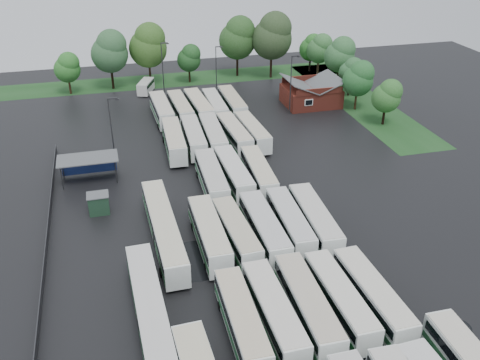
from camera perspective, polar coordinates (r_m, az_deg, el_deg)
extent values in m
plane|color=black|center=(61.02, 1.05, -7.46)|extent=(160.00, 160.00, 0.00)
cube|color=maroon|center=(103.67, 7.56, 8.88)|extent=(10.00, 8.00, 3.40)
cube|color=#4C4F51|center=(101.97, 6.33, 10.16)|extent=(5.07, 8.60, 2.19)
cube|color=#4C4F51|center=(103.80, 8.96, 10.32)|extent=(5.07, 8.60, 2.19)
cube|color=maroon|center=(99.48, 8.49, 9.32)|extent=(9.00, 0.20, 1.20)
cube|color=silver|center=(99.32, 7.35, 8.20)|extent=(1.60, 0.12, 1.20)
cylinder|color=#2D2D30|center=(76.01, -18.47, 0.17)|extent=(0.16, 0.16, 3.40)
cylinder|color=#2D2D30|center=(75.67, -13.07, 0.82)|extent=(0.16, 0.16, 3.40)
cylinder|color=#2D2D30|center=(78.88, -18.40, 1.22)|extent=(0.16, 0.16, 3.40)
cylinder|color=#2D2D30|center=(78.55, -13.20, 1.86)|extent=(0.16, 0.16, 3.40)
cube|color=#4C4F51|center=(76.42, -15.97, 2.23)|extent=(8.20, 4.20, 0.15)
cube|color=navy|center=(78.94, -15.80, 1.57)|extent=(7.60, 0.08, 2.60)
cube|color=#163220|center=(69.40, -14.84, -2.48)|extent=(2.50, 2.00, 2.50)
cube|color=#4C4F51|center=(68.77, -14.97, -1.54)|extent=(2.70, 2.20, 0.12)
cube|color=#194219|center=(118.99, -6.56, 10.61)|extent=(80.00, 10.00, 0.01)
cube|color=#194219|center=(108.25, 12.49, 8.34)|extent=(10.00, 50.00, 0.01)
cube|color=#2D2D30|center=(66.30, -19.84, -5.54)|extent=(0.10, 50.00, 1.20)
cube|color=silver|center=(49.47, 0.18, -14.79)|extent=(2.67, 12.09, 2.76)
cube|color=black|center=(49.09, 0.18, -14.32)|extent=(2.72, 11.61, 0.88)
cube|color=#165729|center=(49.88, 0.17, -15.30)|extent=(2.72, 11.85, 0.61)
cube|color=#C0B192|center=(48.50, 0.18, -13.55)|extent=(2.56, 11.73, 0.12)
cylinder|color=black|center=(53.17, -0.92, -13.13)|extent=(2.56, 0.97, 0.97)
cube|color=silver|center=(50.29, 3.63, -13.93)|extent=(2.76, 12.36, 2.82)
cube|color=black|center=(49.91, 3.65, -13.45)|extent=(2.81, 11.87, 0.90)
cube|color=#215B2E|center=(50.71, 3.61, -14.45)|extent=(2.81, 12.11, 0.62)
cube|color=beige|center=(49.32, 3.68, -12.67)|extent=(2.65, 11.99, 0.12)
cylinder|color=black|center=(48.62, 5.08, -18.16)|extent=(2.62, 0.99, 0.99)
cylinder|color=black|center=(54.03, 2.27, -12.34)|extent=(2.62, 0.99, 0.99)
cube|color=silver|center=(51.18, 7.21, -13.17)|extent=(2.90, 12.70, 2.90)
cube|color=black|center=(50.80, 7.25, -12.68)|extent=(2.95, 12.19, 0.93)
cube|color=#1B5527|center=(51.60, 7.17, -13.70)|extent=(2.95, 12.45, 0.64)
cube|color=#B5A993|center=(50.21, 7.32, -11.88)|extent=(2.79, 12.32, 0.13)
cylinder|color=black|center=(49.50, 8.87, -17.38)|extent=(2.69, 1.01, 1.01)
cylinder|color=black|center=(54.96, 5.58, -11.64)|extent=(2.69, 1.01, 1.01)
cube|color=silver|center=(52.45, 10.57, -12.40)|extent=(2.68, 12.12, 2.77)
cube|color=black|center=(52.10, 10.62, -11.94)|extent=(2.73, 11.64, 0.89)
cube|color=#115F25|center=(52.84, 10.51, -12.91)|extent=(2.73, 11.88, 0.61)
cube|color=beige|center=(51.54, 10.71, -11.19)|extent=(2.57, 11.76, 0.12)
cylinder|color=black|center=(50.86, 12.27, -16.27)|extent=(2.57, 0.97, 0.97)
cylinder|color=black|center=(55.99, 8.81, -11.04)|extent=(2.57, 0.97, 0.97)
cube|color=silver|center=(53.47, 13.91, -11.88)|extent=(2.88, 12.31, 2.81)
cube|color=black|center=(53.12, 13.98, -11.41)|extent=(2.93, 11.83, 0.90)
cube|color=#1F552E|center=(53.86, 13.84, -12.38)|extent=(2.92, 12.07, 0.62)
cube|color=beige|center=(52.57, 14.10, -10.66)|extent=(2.77, 11.94, 0.12)
cylinder|color=black|center=(51.92, 15.76, -15.68)|extent=(2.60, 0.98, 0.98)
cylinder|color=black|center=(56.98, 11.94, -10.57)|extent=(2.60, 0.98, 0.98)
cube|color=silver|center=(60.31, -3.29, -5.76)|extent=(2.66, 12.63, 2.89)
cube|color=black|center=(59.99, -3.30, -5.30)|extent=(2.73, 12.12, 0.93)
cube|color=#155423|center=(60.67, -3.27, -6.26)|extent=(2.72, 12.38, 0.64)
cube|color=beige|center=(59.49, -3.33, -4.56)|extent=(2.56, 12.25, 0.13)
cylinder|color=black|center=(57.93, -2.42, -9.11)|extent=(2.68, 1.01, 1.01)
cylinder|color=black|center=(64.43, -3.99, -4.88)|extent=(2.68, 1.01, 1.01)
cube|color=silver|center=(60.53, -0.41, -5.68)|extent=(3.10, 12.10, 2.75)
cube|color=black|center=(60.23, -0.41, -5.25)|extent=(3.13, 11.62, 0.88)
cube|color=#185627|center=(60.87, -0.40, -6.15)|extent=(3.13, 11.86, 0.60)
cube|color=#B7AD92|center=(59.75, -0.41, -4.55)|extent=(2.98, 11.73, 0.12)
cylinder|color=black|center=(58.31, 0.54, -8.84)|extent=(2.55, 0.96, 0.96)
cylinder|color=black|center=(64.40, -1.25, -4.86)|extent=(2.55, 0.96, 0.96)
cube|color=silver|center=(61.16, 2.60, -5.20)|extent=(2.68, 12.68, 2.90)
cube|color=black|center=(60.84, 2.61, -4.75)|extent=(2.75, 12.17, 0.93)
cube|color=#20522D|center=(61.51, 2.59, -5.70)|extent=(2.74, 12.42, 0.64)
cube|color=#B8B6B4|center=(60.35, 2.63, -4.01)|extent=(2.58, 12.29, 0.13)
cylinder|color=black|center=(58.84, 3.73, -8.48)|extent=(2.69, 1.01, 1.01)
cylinder|color=black|center=(65.20, 1.53, -4.38)|extent=(2.69, 1.01, 1.01)
cube|color=silver|center=(62.55, 5.33, -4.55)|extent=(3.03, 12.33, 2.80)
cube|color=black|center=(62.25, 5.35, -4.11)|extent=(3.08, 11.84, 0.90)
cube|color=#226134|center=(62.89, 5.30, -5.02)|extent=(3.07, 12.08, 0.62)
cube|color=#B9B8B6|center=(61.78, 5.39, -3.41)|extent=(2.92, 11.96, 0.12)
cylinder|color=black|center=(60.32, 6.51, -7.60)|extent=(2.60, 0.98, 0.98)
cylinder|color=black|center=(66.41, 4.15, -3.80)|extent=(2.60, 0.98, 0.98)
cube|color=silver|center=(63.22, 7.96, -4.25)|extent=(3.29, 12.81, 2.91)
cube|color=black|center=(62.92, 8.00, -3.81)|extent=(3.33, 12.30, 0.93)
cube|color=#1F592D|center=(63.56, 7.92, -4.74)|extent=(3.33, 12.56, 0.64)
cube|color=beige|center=(62.43, 8.05, -3.09)|extent=(3.17, 12.42, 0.13)
cylinder|color=black|center=(60.96, 9.29, -7.38)|extent=(2.70, 1.01, 1.01)
cylinder|color=black|center=(67.16, 6.60, -3.51)|extent=(2.70, 1.01, 1.01)
cube|color=silver|center=(71.78, -3.06, 0.20)|extent=(3.03, 12.75, 2.90)
cube|color=black|center=(71.51, -3.07, 0.61)|extent=(3.08, 12.24, 0.93)
cube|color=#286339|center=(72.08, -3.05, -0.25)|extent=(3.08, 12.49, 0.64)
cube|color=#B3B0A9|center=(71.08, -3.09, 1.27)|extent=(2.92, 12.36, 0.13)
cylinder|color=black|center=(69.02, -2.33, -2.39)|extent=(2.69, 1.01, 1.01)
cylinder|color=black|center=(75.98, -3.67, 0.62)|extent=(2.69, 1.01, 1.01)
cube|color=silver|center=(72.84, -0.69, 0.67)|extent=(2.84, 12.59, 2.87)
cube|color=black|center=(72.58, -0.70, 1.07)|extent=(2.90, 12.09, 0.92)
cube|color=#1F542F|center=(73.14, -0.69, 0.23)|extent=(2.89, 12.34, 0.63)
cube|color=beige|center=(72.17, -0.70, 1.72)|extent=(2.73, 12.21, 0.13)
cylinder|color=black|center=(70.13, 0.11, -1.84)|extent=(2.67, 1.00, 1.00)
cylinder|color=black|center=(76.97, -1.41, 1.06)|extent=(2.67, 1.00, 1.00)
cube|color=silver|center=(73.23, 2.01, 0.75)|extent=(3.12, 12.21, 2.77)
cube|color=black|center=(72.97, 2.01, 1.14)|extent=(3.16, 11.73, 0.89)
cube|color=#135322|center=(73.51, 2.00, 0.33)|extent=(3.16, 11.97, 0.61)
cube|color=beige|center=(72.58, 2.03, 1.76)|extent=(3.00, 11.85, 0.12)
cylinder|color=black|center=(70.65, 2.88, -1.65)|extent=(2.57, 0.97, 0.97)
cylinder|color=black|center=(77.17, 1.18, 1.12)|extent=(2.57, 0.97, 0.97)
cube|color=silver|center=(83.39, -7.04, 4.18)|extent=(3.17, 12.79, 2.91)
cube|color=black|center=(83.16, -7.07, 4.55)|extent=(3.21, 12.28, 0.93)
cube|color=#185B28|center=(83.65, -7.02, 3.78)|extent=(3.21, 12.54, 0.64)
cube|color=beige|center=(82.80, -7.11, 5.13)|extent=(3.05, 12.40, 0.13)
cylinder|color=black|center=(80.35, -6.56, 2.10)|extent=(2.70, 1.01, 1.01)
cylinder|color=black|center=(87.67, -7.38, 4.35)|extent=(2.70, 1.01, 1.01)
cube|color=silver|center=(84.40, -4.97, 4.56)|extent=(3.08, 12.47, 2.84)
cube|color=black|center=(84.18, -4.98, 4.91)|extent=(3.12, 11.97, 0.91)
cube|color=#266335|center=(84.66, -4.95, 4.17)|extent=(3.12, 12.22, 0.62)
cube|color=#BAB7AD|center=(83.83, -5.01, 5.48)|extent=(2.96, 12.09, 0.12)
cylinder|color=black|center=(81.44, -4.43, 2.57)|extent=(2.63, 0.99, 0.99)
cylinder|color=black|center=(88.56, -5.39, 4.71)|extent=(2.63, 0.99, 0.99)
cube|color=silver|center=(84.74, -2.90, 4.76)|extent=(3.16, 12.76, 2.90)
cube|color=black|center=(84.51, -2.91, 5.12)|extent=(3.21, 12.26, 0.93)
cube|color=#155326|center=(84.99, -2.89, 4.37)|extent=(3.21, 12.51, 0.64)
cube|color=#B6B3A9|center=(84.15, -2.92, 5.70)|extent=(3.04, 12.38, 0.13)
cylinder|color=black|center=(81.72, -2.28, 2.74)|extent=(2.69, 1.01, 1.01)
cylinder|color=black|center=(88.96, -3.42, 4.90)|extent=(2.69, 1.01, 1.01)
cube|color=silver|center=(85.27, -0.62, 4.92)|extent=(3.16, 12.48, 2.84)
cube|color=black|center=(85.05, -0.63, 5.27)|extent=(3.20, 11.99, 0.91)
cube|color=#255C35|center=(85.52, -0.62, 4.54)|extent=(3.20, 12.24, 0.62)
cube|color=beige|center=(84.70, -0.63, 5.83)|extent=(3.04, 12.11, 0.12)
cylinder|color=black|center=(82.35, 0.05, 2.96)|extent=(2.63, 0.99, 0.99)
cylinder|color=black|center=(89.36, -1.24, 5.05)|extent=(2.63, 0.99, 0.99)
cube|color=silver|center=(86.12, 1.33, 5.12)|extent=(3.02, 12.13, 2.76)
cube|color=black|center=(85.91, 1.33, 5.46)|extent=(3.06, 11.65, 0.88)
cube|color=#1B6230|center=(86.36, 1.32, 4.75)|extent=(3.06, 11.89, 0.61)
cube|color=beige|center=(85.57, 1.34, 6.00)|extent=(2.91, 11.76, 0.12)
cylinder|color=black|center=(83.31, 2.04, 3.24)|extent=(2.56, 0.96, 0.96)
cylinder|color=black|center=(90.07, 0.65, 5.24)|extent=(2.56, 0.96, 0.96)
cube|color=silver|center=(96.12, -8.34, 7.39)|extent=(2.96, 12.63, 2.88)
cube|color=black|center=(95.92, -8.36, 7.71)|extent=(3.01, 12.13, 0.92)
cube|color=#205C2C|center=(96.35, -8.31, 7.04)|extent=(3.01, 12.38, 0.63)
cube|color=beige|center=(95.61, -8.40, 8.22)|extent=(2.85, 12.25, 0.13)
cylinder|color=black|center=(92.92, -7.96, 5.72)|extent=(2.67, 1.00, 1.00)
cylinder|color=black|center=(100.37, -8.58, 7.40)|extent=(2.67, 1.00, 1.00)
cube|color=silver|center=(96.69, -6.37, 7.61)|extent=(3.05, 12.32, 2.80)
cube|color=black|center=(96.50, -6.39, 7.92)|extent=(3.09, 11.83, 0.90)
cube|color=#105C23|center=(96.91, -6.35, 7.27)|extent=(3.09, 12.08, 0.62)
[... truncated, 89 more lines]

